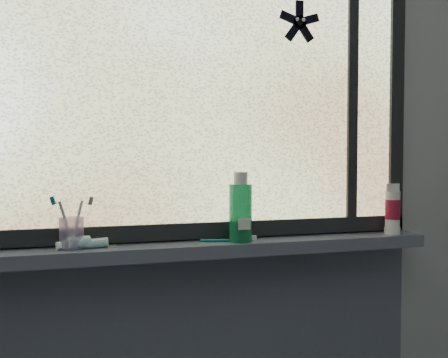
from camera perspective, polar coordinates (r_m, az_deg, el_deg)
wall_back at (r=1.57m, az=-5.35°, el=1.42°), size 3.00×0.01×2.50m
windowsill at (r=1.52m, az=-4.75°, el=-8.08°), size 1.62×0.14×0.04m
window_pane at (r=1.57m, az=-5.22°, el=11.69°), size 1.50×0.01×1.00m
frame_bottom at (r=1.56m, az=-5.13°, el=-5.96°), size 1.60×0.03×0.05m
frame_right at (r=1.88m, az=19.01°, el=10.00°), size 0.05×0.03×1.10m
frame_mullion at (r=1.78m, az=14.37°, el=10.48°), size 0.03×0.03×1.00m
starfish_sticker at (r=1.72m, az=8.62°, el=17.28°), size 0.15×0.02×0.15m
toothpaste_tube at (r=1.47m, az=-15.49°, el=-6.99°), size 0.20×0.09×0.04m
toothbrush_cup at (r=1.48m, az=-17.02°, el=-5.94°), size 0.08×0.08×0.09m
toothbrush_lying at (r=1.54m, az=0.28°, el=-6.95°), size 0.20×0.07×0.01m
mouthwash_bottle at (r=1.53m, az=1.91°, el=-3.21°), size 0.09×0.09×0.18m
cream_tube at (r=1.79m, az=18.72°, el=-3.06°), size 0.06×0.06×0.12m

